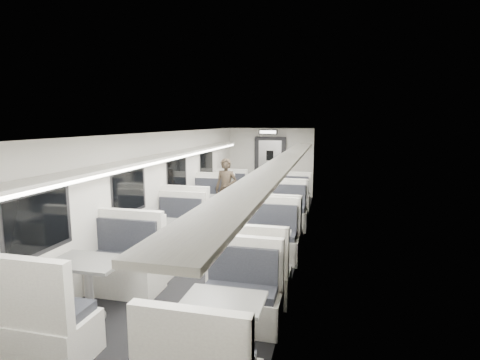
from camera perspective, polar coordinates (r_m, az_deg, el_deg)
The scene contains 19 objects.
room at distance 7.48m, azimuth -2.59°, elevation -2.06°, with size 3.24×12.24×2.64m.
booth_left_a at distance 11.17m, azimuth -2.54°, elevation -2.72°, with size 1.03×2.09×1.12m.
booth_left_b at distance 9.31m, azimuth -5.97°, elevation -4.84°, with size 1.15×2.34×1.25m.
booth_left_c at distance 7.37m, azimuth -11.71°, elevation -8.94°, with size 1.06×2.15×1.15m.
booth_left_d at distance 5.55m, azimuth -22.00°, elevation -15.13°, with size 1.15×2.33×1.25m.
booth_right_a at distance 10.78m, azimuth 7.71°, elevation -3.27°, with size 1.01×2.05×1.09m.
booth_right_b at distance 8.50m, azimuth 6.05°, elevation -6.24°, with size 1.13×2.28×1.22m.
booth_right_c at distance 6.45m, azimuth 3.43°, elevation -11.26°, with size 1.10×2.23×1.19m.
booth_right_d at distance 4.37m, azimuth -2.49°, elevation -21.88°, with size 1.05×2.13×1.14m.
passenger at distance 9.99m, azimuth -2.15°, elevation -1.44°, with size 0.61×0.40×1.66m, color black.
window_a at distance 11.11m, azimuth -5.08°, elevation 2.28°, with size 0.02×1.18×0.84m, color black.
window_b at distance 9.07m, azimuth -9.53°, elevation 0.71°, with size 0.02×1.18×0.84m, color black.
window_c at distance 7.12m, azimuth -16.47°, elevation -1.74°, with size 0.02×1.18×0.84m, color black.
window_d at distance 5.38m, azimuth -28.28°, elevation -5.81°, with size 0.02×1.18×0.84m, color black.
luggage_rack_left at distance 7.55m, azimuth -12.40°, elevation 3.34°, with size 0.46×10.40×0.09m.
luggage_rack_right at distance 6.83m, azimuth 6.74°, elevation 2.93°, with size 0.46×10.40×0.09m.
vestibule_door at distance 13.24m, azimuth 4.59°, elevation 1.99°, with size 1.10×0.13×2.10m.
exit_sign at distance 12.67m, azimuth 4.31°, elevation 7.31°, with size 0.62×0.12×0.16m.
wall_notice at distance 13.08m, azimuth 7.86°, elevation 3.88°, with size 0.32×0.02×0.40m, color silver.
Camera 1 is at (2.05, -7.05, 2.61)m, focal length 28.00 mm.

